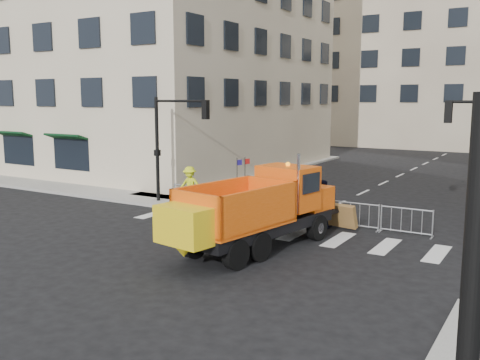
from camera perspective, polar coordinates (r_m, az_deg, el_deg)
The scene contains 11 objects.
ground at distance 17.26m, azimuth -4.12°, elevation -9.33°, with size 120.00×120.00×0.00m, color black.
sidewalk_back at distance 24.43m, azimuth 7.48°, elevation -3.79°, with size 64.00×5.00×0.15m, color gray.
building_left at distance 45.20m, azimuth -10.74°, elevation 18.35°, with size 24.00×22.00×26.00m, color #C3B395.
building_far at distance 66.40m, azimuth 23.46°, elevation 13.80°, with size 30.00×18.00×24.00m, color tan.
traffic_light_left at distance 27.38m, azimuth -8.82°, elevation 3.09°, with size 0.18×0.18×5.40m, color black.
crowd_barriers at distance 23.84m, azimuth 4.98°, elevation -2.90°, with size 12.60×0.60×1.10m, color #9EA0A5, non-canonical shape.
plow_truck at distance 18.82m, azimuth 1.68°, elevation -3.01°, with size 3.84×9.05×3.41m.
cop_a at distance 21.46m, azimuth 8.57°, elevation -3.35°, with size 0.65×0.42×1.78m, color black.
cop_b at distance 22.46m, azimuth 8.63°, elevation -2.50°, with size 0.98×0.76×2.01m, color black.
cop_c at distance 22.97m, azimuth 5.83°, elevation -2.69°, with size 0.95×0.40×1.62m, color black.
worker at distance 26.38m, azimuth -5.38°, elevation -0.58°, with size 1.21×0.70×1.88m, color yellow.
Camera 1 is at (9.51, -13.38, 5.36)m, focal length 40.00 mm.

